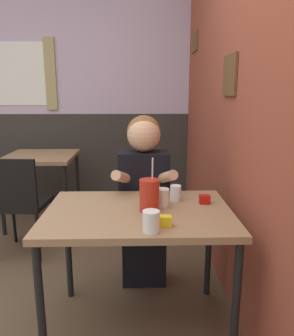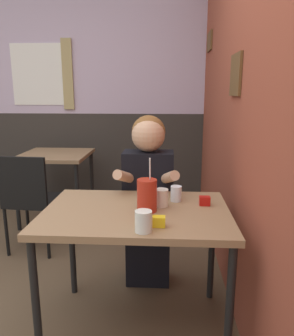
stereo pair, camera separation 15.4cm
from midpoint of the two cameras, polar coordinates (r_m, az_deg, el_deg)
brick_wall_right at (r=2.70m, az=15.29°, el=12.64°), size 0.08×4.51×2.70m
back_wall at (r=4.00m, az=-7.88°, el=13.09°), size 5.51×0.09×2.70m
main_table at (r=1.81m, az=0.59°, el=-9.46°), size 1.01×0.70×0.73m
background_table at (r=3.54m, az=-14.45°, el=1.02°), size 0.69×0.70×0.73m
chair_near_window at (r=2.89m, az=-18.27°, el=-4.66°), size 0.43×0.43×0.86m
person_seated at (r=2.27m, az=2.16°, el=-4.82°), size 0.42×0.42×1.20m
cocktail_pitcher at (r=1.74m, az=2.52°, el=-4.81°), size 0.11×0.11×0.29m
glass_near_pitcher at (r=1.93m, az=7.37°, el=-4.48°), size 0.06×0.06×0.09m
glass_center at (r=1.51m, az=2.33°, el=-9.33°), size 0.08×0.08×0.10m
glass_far_side at (r=1.84m, az=4.93°, el=-5.20°), size 0.08×0.08×0.10m
condiment_ketchup at (r=1.90m, az=12.32°, el=-5.64°), size 0.06×0.04×0.05m
condiment_mustard at (r=1.58m, az=4.93°, el=-9.30°), size 0.06×0.04×0.05m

